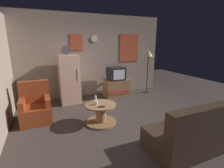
# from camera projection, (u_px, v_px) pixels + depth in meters

# --- Properties ---
(ground_plane) EXTENTS (12.00, 12.00, 0.00)m
(ground_plane) POSITION_uv_depth(u_px,v_px,m) (125.00, 123.00, 3.93)
(ground_plane) COLOR #3D332D
(wall_with_art) EXTENTS (5.20, 0.12, 2.78)m
(wall_with_art) POSITION_uv_depth(u_px,v_px,m) (93.00, 56.00, 5.77)
(wall_with_art) COLOR gray
(wall_with_art) RESTS_ON ground_plane
(fridge) EXTENTS (0.60, 0.62, 1.77)m
(fridge) POSITION_uv_depth(u_px,v_px,m) (69.00, 79.00, 5.13)
(fridge) COLOR beige
(fridge) RESTS_ON ground_plane
(tv_stand) EXTENTS (0.84, 0.53, 0.59)m
(tv_stand) POSITION_uv_depth(u_px,v_px,m) (116.00, 88.00, 5.86)
(tv_stand) COLOR #8E6642
(tv_stand) RESTS_ON ground_plane
(crt_tv) EXTENTS (0.54, 0.51, 0.44)m
(crt_tv) POSITION_uv_depth(u_px,v_px,m) (116.00, 73.00, 5.73)
(crt_tv) COLOR black
(crt_tv) RESTS_ON tv_stand
(standing_lamp) EXTENTS (0.32, 0.32, 1.59)m
(standing_lamp) POSITION_uv_depth(u_px,v_px,m) (148.00, 57.00, 6.01)
(standing_lamp) COLOR #332D28
(standing_lamp) RESTS_ON ground_plane
(coffee_table) EXTENTS (0.72, 0.72, 0.47)m
(coffee_table) POSITION_uv_depth(u_px,v_px,m) (101.00, 114.00, 3.90)
(coffee_table) COLOR #8E6642
(coffee_table) RESTS_ON ground_plane
(wine_glass) EXTENTS (0.05, 0.05, 0.15)m
(wine_glass) POSITION_uv_depth(u_px,v_px,m) (96.00, 99.00, 3.99)
(wine_glass) COLOR silver
(wine_glass) RESTS_ON coffee_table
(mug_ceramic_white) EXTENTS (0.08, 0.08, 0.09)m
(mug_ceramic_white) POSITION_uv_depth(u_px,v_px,m) (96.00, 103.00, 3.81)
(mug_ceramic_white) COLOR silver
(mug_ceramic_white) RESTS_ON coffee_table
(remote_control) EXTENTS (0.16, 0.08, 0.02)m
(remote_control) POSITION_uv_depth(u_px,v_px,m) (102.00, 107.00, 3.67)
(remote_control) COLOR black
(remote_control) RESTS_ON coffee_table
(armchair) EXTENTS (0.68, 0.68, 0.96)m
(armchair) POSITION_uv_depth(u_px,v_px,m) (36.00, 108.00, 3.99)
(armchair) COLOR maroon
(armchair) RESTS_ON ground_plane
(couch) EXTENTS (1.70, 0.80, 0.92)m
(couch) POSITION_uv_depth(u_px,v_px,m) (196.00, 133.00, 2.93)
(couch) COLOR #38281E
(couch) RESTS_ON ground_plane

